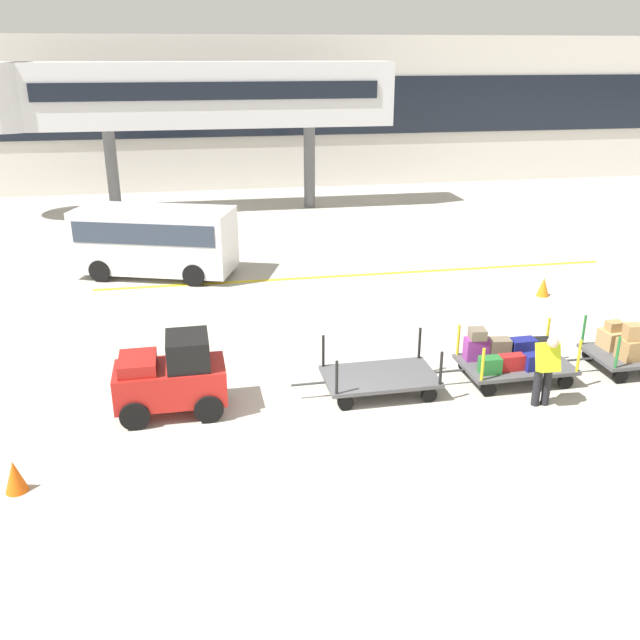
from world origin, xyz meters
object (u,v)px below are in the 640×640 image
(baggage_cart_lead, at_px, (379,377))
(baggage_cart_tail, at_px, (640,347))
(baggage_tug, at_px, (172,377))
(shuttle_van, at_px, (155,237))
(safety_cone_far, at_px, (15,476))
(baggage_handler, at_px, (546,367))
(baggage_cart_middle, at_px, (510,357))
(safety_cone_near, at_px, (543,287))

(baggage_cart_lead, xyz_separation_m, baggage_cart_tail, (5.94, 0.06, 0.18))
(baggage_tug, relative_size, baggage_cart_lead, 0.70)
(shuttle_van, bearing_deg, safety_cone_far, -99.35)
(baggage_handler, relative_size, shuttle_van, 0.30)
(shuttle_van, relative_size, safety_cone_far, 9.38)
(baggage_cart_lead, distance_m, baggage_cart_tail, 5.94)
(baggage_cart_lead, distance_m, baggage_handler, 3.28)
(baggage_cart_middle, distance_m, shuttle_van, 11.83)
(baggage_handler, relative_size, safety_cone_near, 2.84)
(baggage_cart_lead, relative_size, shuttle_van, 0.58)
(baggage_tug, relative_size, baggage_cart_tail, 0.70)
(baggage_cart_tail, height_order, safety_cone_far, baggage_cart_tail)
(baggage_tug, distance_m, baggage_cart_middle, 7.07)
(baggage_handler, xyz_separation_m, shuttle_van, (-7.78, 10.27, 0.37))
(shuttle_van, bearing_deg, baggage_cart_middle, -49.51)
(baggage_cart_lead, height_order, safety_cone_near, baggage_cart_lead)
(baggage_tug, bearing_deg, safety_cone_far, -138.18)
(safety_cone_far, bearing_deg, baggage_cart_middle, 14.04)
(baggage_tug, height_order, safety_cone_near, baggage_tug)
(baggage_cart_lead, height_order, baggage_cart_tail, baggage_cart_tail)
(baggage_cart_tail, distance_m, safety_cone_near, 4.95)
(baggage_cart_tail, xyz_separation_m, shuttle_van, (-10.70, 9.03, 0.71))
(baggage_handler, bearing_deg, baggage_cart_lead, 158.66)
(baggage_cart_lead, height_order, baggage_cart_middle, same)
(baggage_cart_tail, distance_m, shuttle_van, 14.01)
(baggage_cart_lead, bearing_deg, baggage_tug, -179.17)
(baggage_cart_tail, bearing_deg, baggage_cart_middle, 179.08)
(safety_cone_near, xyz_separation_m, safety_cone_far, (-12.86, -7.27, 0.00))
(baggage_cart_lead, bearing_deg, baggage_cart_tail, 0.62)
(shuttle_van, distance_m, safety_cone_near, 11.77)
(baggage_cart_lead, bearing_deg, baggage_handler, -21.34)
(shuttle_van, bearing_deg, baggage_tug, -86.25)
(baggage_tug, distance_m, baggage_cart_tail, 10.10)
(baggage_cart_tail, distance_m, baggage_handler, 3.19)
(baggage_tug, xyz_separation_m, baggage_handler, (7.18, -1.12, 0.11))
(baggage_cart_tail, xyz_separation_m, baggage_handler, (-2.92, -1.24, 0.34))
(baggage_tug, bearing_deg, baggage_cart_tail, 0.71)
(safety_cone_near, bearing_deg, baggage_cart_tail, -93.42)
(baggage_handler, bearing_deg, baggage_tug, 171.13)
(baggage_cart_tail, bearing_deg, safety_cone_far, -169.47)
(baggage_cart_middle, relative_size, shuttle_van, 0.58)
(baggage_handler, distance_m, safety_cone_far, 9.73)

